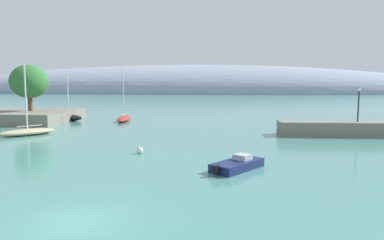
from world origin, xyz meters
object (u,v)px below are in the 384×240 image
sailboat_sand_near_shore (27,131)px  sailboat_black_mid_mooring (69,117)px  motorboat_navy_alongside_breakwater (237,165)px  mooring_buoy_white (140,150)px  harbor_lamp_post (359,101)px  sailboat_red_outer_mooring (124,118)px  tree_clump_shore (29,82)px

sailboat_sand_near_shore → sailboat_black_mid_mooring: (-2.32, 16.42, 0.12)m
motorboat_navy_alongside_breakwater → mooring_buoy_white: bearing=97.0°
mooring_buoy_white → harbor_lamp_post: harbor_lamp_post is taller
sailboat_sand_near_shore → motorboat_navy_alongside_breakwater: (24.89, -14.59, -0.12)m
sailboat_red_outer_mooring → motorboat_navy_alongside_breakwater: bearing=-156.5°
tree_clump_shore → mooring_buoy_white: tree_clump_shore is taller
tree_clump_shore → mooring_buoy_white: 34.94m
motorboat_navy_alongside_breakwater → harbor_lamp_post: bearing=-2.8°
harbor_lamp_post → sailboat_red_outer_mooring: bearing=158.3°
tree_clump_shore → mooring_buoy_white: size_ratio=12.63×
sailboat_red_outer_mooring → motorboat_navy_alongside_breakwater: size_ratio=2.03×
motorboat_navy_alongside_breakwater → harbor_lamp_post: size_ratio=1.19×
sailboat_sand_near_shore → sailboat_red_outer_mooring: (7.22, 16.44, 0.01)m
tree_clump_shore → sailboat_sand_near_shore: size_ratio=0.88×
motorboat_navy_alongside_breakwater → mooring_buoy_white: size_ratio=7.94×
motorboat_navy_alongside_breakwater → harbor_lamp_post: harbor_lamp_post is taller
sailboat_red_outer_mooring → harbor_lamp_post: bearing=-117.8°
sailboat_black_mid_mooring → harbor_lamp_post: sailboat_black_mid_mooring is taller
sailboat_black_mid_mooring → motorboat_navy_alongside_breakwater: sailboat_black_mid_mooring is taller
sailboat_black_mid_mooring → harbor_lamp_post: 44.29m
sailboat_sand_near_shore → sailboat_red_outer_mooring: sailboat_red_outer_mooring is taller
sailboat_sand_near_shore → mooring_buoy_white: 18.97m
harbor_lamp_post → motorboat_navy_alongside_breakwater: bearing=-129.7°
tree_clump_shore → motorboat_navy_alongside_breakwater: 44.43m
sailboat_red_outer_mooring → mooring_buoy_white: size_ratio=16.11×
mooring_buoy_white → sailboat_black_mid_mooring: bearing=125.6°
harbor_lamp_post → sailboat_black_mid_mooring: bearing=162.9°
sailboat_red_outer_mooring → mooring_buoy_white: (9.11, -26.10, -0.19)m
mooring_buoy_white → harbor_lamp_post: 27.22m
sailboat_sand_near_shore → sailboat_red_outer_mooring: size_ratio=0.89×
sailboat_sand_near_shore → sailboat_black_mid_mooring: 16.58m
sailboat_sand_near_shore → motorboat_navy_alongside_breakwater: bearing=101.8°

